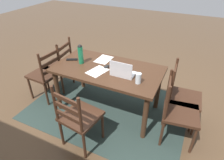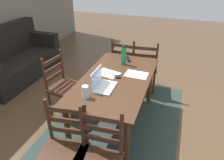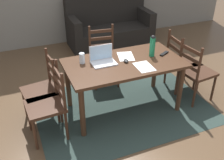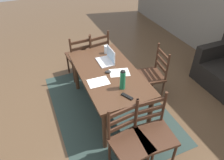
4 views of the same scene
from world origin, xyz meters
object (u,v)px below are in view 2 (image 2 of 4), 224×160
laptop (101,83)px  water_bottle (124,54)px  chair_right_far (125,63)px  couch (15,60)px  computer_mouse (117,76)px  chair_right_near (144,66)px  tv_remote (128,59)px  chair_far_head (64,87)px  dining_table (116,85)px  chair_left_far (63,153)px  drinking_glass (85,92)px

laptop → water_bottle: 0.72m
chair_right_far → couch: size_ratio=0.53×
laptop → computer_mouse: size_ratio=3.20×
water_bottle → chair_right_near: bearing=-17.7°
chair_right_near → tv_remote: chair_right_near is taller
computer_mouse → chair_far_head: bearing=104.0°
couch → laptop: 2.50m
laptop → water_bottle: bearing=-5.5°
dining_table → computer_mouse: (0.02, -0.01, 0.11)m
chair_far_head → chair_left_far: (-1.08, -0.62, 0.00)m
laptop → water_bottle: size_ratio=1.06×
couch → water_bottle: 2.40m
laptop → water_bottle: water_bottle is taller
chair_right_far → laptop: bearing=-176.7°
chair_right_far → water_bottle: water_bottle is taller
couch → laptop: (-0.99, -2.25, 0.45)m
dining_table → water_bottle: (0.44, 0.03, 0.25)m
chair_far_head → water_bottle: water_bottle is taller
couch → water_bottle: (-0.28, -2.32, 0.55)m
chair_right_near → laptop: 1.42m
laptop → drinking_glass: 0.27m
computer_mouse → tv_remote: size_ratio=0.59×
chair_right_far → computer_mouse: (-1.06, -0.19, 0.30)m
computer_mouse → tv_remote: computer_mouse is taller
chair_right_far → computer_mouse: 1.11m
drinking_glass → chair_right_far: bearing=-0.2°
water_bottle → computer_mouse: size_ratio=3.01×
chair_right_near → chair_right_far: same height
chair_right_near → drinking_glass: (-1.61, 0.36, 0.36)m
couch → water_bottle: water_bottle is taller
chair_far_head → chair_right_far: 1.24m
couch → tv_remote: couch is taller
drinking_glass → computer_mouse: (0.55, -0.19, -0.05)m
dining_table → chair_far_head: (0.01, 0.80, -0.19)m
chair_right_far → laptop: 1.39m
chair_right_near → dining_table: bearing=170.7°
chair_far_head → couch: bearing=65.2°
chair_far_head → tv_remote: 1.05m
laptop → drinking_glass: size_ratio=2.25×
chair_right_far → water_bottle: 0.80m
dining_table → computer_mouse: bearing=-27.8°
computer_mouse → laptop: bearing=172.2°
chair_left_far → tv_remote: 1.74m
chair_right_far → chair_left_far: size_ratio=1.00×
chair_right_near → chair_far_head: same height
chair_right_near → computer_mouse: size_ratio=9.50×
chair_right_far → laptop: (-1.35, -0.08, 0.35)m
couch → computer_mouse: size_ratio=18.00×
drinking_glass → computer_mouse: size_ratio=1.42×
tv_remote → water_bottle: bearing=56.0°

